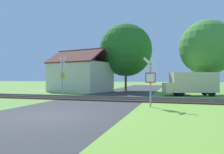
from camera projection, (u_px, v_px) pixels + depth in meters
ground_plane at (48, 116)px, 9.87m from camera, size 160.00×160.00×0.00m
road_asphalt at (68, 110)px, 11.80m from camera, size 6.78×80.00×0.01m
grass_verge at (207, 139)px, 6.20m from camera, size 6.00×20.00×0.01m
rail_track at (103, 99)px, 17.41m from camera, size 60.00×2.60×0.22m
stop_sign_near at (150, 79)px, 12.99m from camera, size 0.87×0.18×2.99m
crossing_sign_far at (62, 74)px, 20.41m from camera, size 0.87×0.18×3.73m
house at (80, 76)px, 27.43m from camera, size 8.34×7.06×5.29m
tree_right at (207, 48)px, 23.06m from camera, size 5.77×5.77×7.83m
tree_center at (126, 50)px, 28.70m from camera, size 6.91×6.91×8.82m
mail_truck at (191, 83)px, 21.00m from camera, size 5.22×3.11×2.24m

